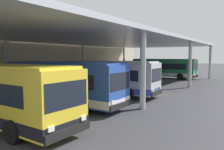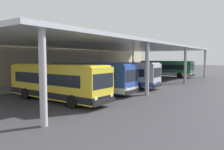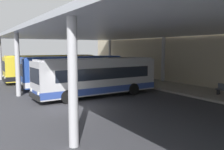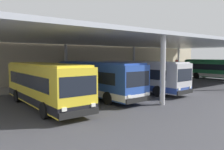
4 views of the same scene
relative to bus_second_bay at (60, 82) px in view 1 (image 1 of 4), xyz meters
name	(u,v)px [view 1 (image 1 of 4)]	position (x,y,z in m)	size (l,w,h in m)	color
ground_plane	(147,93)	(8.26, -3.25, -1.66)	(200.00, 200.00, 0.00)	#3D3D42
platform_kerb	(62,84)	(8.26, 8.50, -1.57)	(42.00, 4.50, 0.18)	gray
station_building_facade	(44,56)	(8.26, 11.75, 2.01)	(48.00, 1.60, 7.33)	#C1B293
canopy_shelter	(101,41)	(8.26, 2.25, 3.66)	(40.00, 17.00, 5.55)	silver
bus_second_bay	(60,82)	(0.00, 0.00, 0.00)	(2.78, 10.55, 3.17)	#284CA8
bus_middle_bay	(104,77)	(5.48, -0.06, 0.00)	(3.08, 10.64, 3.17)	#B7B7BC
bus_far_bay	(163,68)	(23.96, 0.97, 0.00)	(2.89, 10.58, 3.17)	#28844C
bench_waiting	(78,77)	(11.47, 8.57, -0.99)	(1.80, 0.45, 0.92)	#4C515B
banner_sign	(124,65)	(22.57, 7.69, 0.32)	(0.70, 0.12, 3.20)	#B2B2B7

